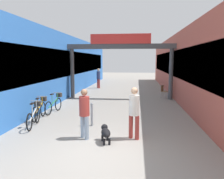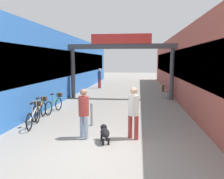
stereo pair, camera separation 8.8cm
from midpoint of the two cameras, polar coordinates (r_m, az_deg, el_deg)
name	(u,v)px [view 2 (the right image)]	position (r m, az deg, el deg)	size (l,w,h in m)	color
ground_plane	(96,152)	(6.52, -3.80, -15.95)	(80.00, 80.00, 0.00)	gray
storefront_left	(60,66)	(17.98, -13.37, 6.08)	(3.00, 26.00, 4.34)	blue
storefront_right	(192,66)	(17.33, 20.28, 5.76)	(3.00, 26.00, 4.34)	#B25142
arcade_sign_gateway	(121,53)	(14.73, 2.59, 9.38)	(7.40, 0.47, 4.31)	#4C4C4F
pedestrian_with_dog	(84,110)	(7.30, -7.06, -5.44)	(0.48, 0.48, 1.68)	#8C9EB2
pedestrian_companion	(133,110)	(7.24, 5.98, -5.25)	(0.46, 0.46, 1.74)	#99332D
pedestrian_carrying_crate	(99,77)	(20.38, -3.17, 3.34)	(0.48, 0.48, 1.84)	#99332D
dog_on_leash	(105,132)	(7.09, -1.57, -11.09)	(0.45, 0.75, 0.53)	black
bicycle_silver_nearest	(34,115)	(9.28, -19.39, -6.31)	(0.47, 1.67, 0.98)	black
bicycle_orange_second	(40,109)	(10.35, -18.03, -4.83)	(0.46, 1.69, 0.98)	black
bicycle_green_third	(55,104)	(11.36, -14.49, -3.60)	(0.46, 1.68, 0.98)	black
bollard_post_metal	(92,114)	(8.78, -5.05, -6.39)	(0.10, 0.10, 0.94)	gray
cafe_chair_wood_nearer	(164,90)	(15.45, 13.66, -0.23)	(0.54, 0.54, 0.89)	gray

